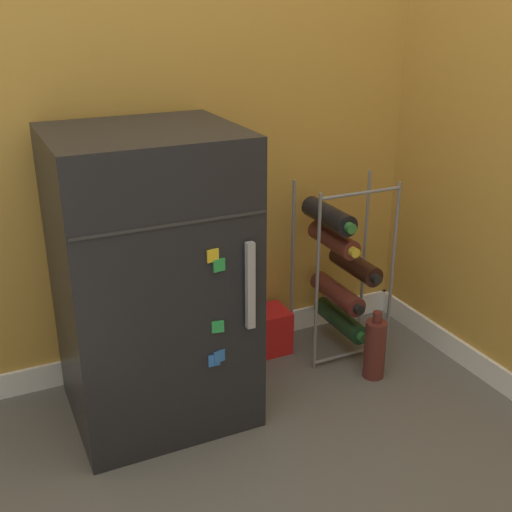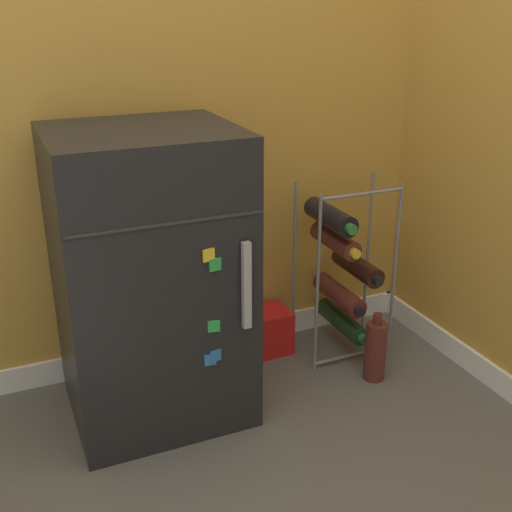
% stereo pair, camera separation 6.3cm
% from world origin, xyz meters
% --- Properties ---
extents(ground_plane, '(14.00, 14.00, 0.00)m').
position_xyz_m(ground_plane, '(0.00, 0.00, 0.00)').
color(ground_plane, '#56544F').
extents(wall_back, '(6.88, 0.07, 2.50)m').
position_xyz_m(wall_back, '(0.00, 0.74, 1.24)').
color(wall_back, '#BC8C38').
rests_on(wall_back, ground_plane).
extents(mini_fridge, '(0.55, 0.51, 0.93)m').
position_xyz_m(mini_fridge, '(-0.17, 0.43, 0.47)').
color(mini_fridge, black).
rests_on(mini_fridge, ground_plane).
extents(wine_rack, '(0.34, 0.30, 0.67)m').
position_xyz_m(wine_rack, '(0.57, 0.51, 0.34)').
color(wine_rack, slate).
rests_on(wine_rack, ground_plane).
extents(soda_box, '(0.27, 0.14, 0.17)m').
position_xyz_m(soda_box, '(0.27, 0.61, 0.09)').
color(soda_box, red).
rests_on(soda_box, ground_plane).
extents(loose_bottle_floor, '(0.08, 0.08, 0.26)m').
position_xyz_m(loose_bottle_floor, '(0.59, 0.28, 0.11)').
color(loose_bottle_floor, '#56231E').
rests_on(loose_bottle_floor, ground_plane).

